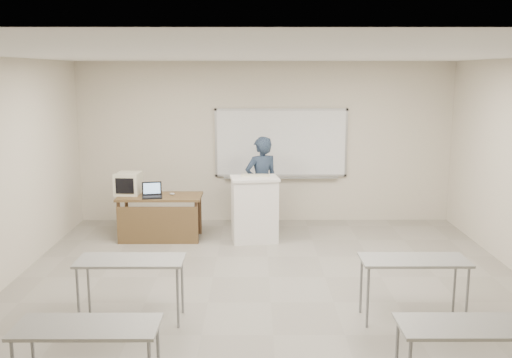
{
  "coord_description": "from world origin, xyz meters",
  "views": [
    {
      "loc": [
        -0.21,
        -6.64,
        2.8
      ],
      "look_at": [
        -0.18,
        2.2,
        1.14
      ],
      "focal_mm": 40.0,
      "sensor_mm": 36.0,
      "label": 1
    }
  ],
  "objects_px": {
    "podium": "(255,209)",
    "presenter": "(261,184)",
    "crt_monitor": "(129,183)",
    "keyboard": "(255,175)",
    "instructor_desk": "(159,209)",
    "whiteboard": "(281,144)",
    "mouse": "(172,194)",
    "laptop": "(153,194)"
  },
  "relations": [
    {
      "from": "whiteboard",
      "to": "keyboard",
      "type": "bearing_deg",
      "value": -111.18
    },
    {
      "from": "podium",
      "to": "keyboard",
      "type": "relative_size",
      "value": 2.31
    },
    {
      "from": "podium",
      "to": "laptop",
      "type": "xyz_separation_m",
      "value": [
        -1.7,
        0.02,
        0.26
      ]
    },
    {
      "from": "instructor_desk",
      "to": "crt_monitor",
      "type": "height_order",
      "value": "crt_monitor"
    },
    {
      "from": "whiteboard",
      "to": "presenter",
      "type": "relative_size",
      "value": 1.46
    },
    {
      "from": "mouse",
      "to": "keyboard",
      "type": "distance_m",
      "value": 1.46
    },
    {
      "from": "presenter",
      "to": "whiteboard",
      "type": "bearing_deg",
      "value": -143.0
    },
    {
      "from": "crt_monitor",
      "to": "laptop",
      "type": "xyz_separation_m",
      "value": [
        0.45,
        -0.25,
        -0.13
      ]
    },
    {
      "from": "whiteboard",
      "to": "instructor_desk",
      "type": "bearing_deg",
      "value": -148.21
    },
    {
      "from": "podium",
      "to": "keyboard",
      "type": "bearing_deg",
      "value": 73.01
    },
    {
      "from": "whiteboard",
      "to": "mouse",
      "type": "distance_m",
      "value": 2.33
    },
    {
      "from": "presenter",
      "to": "crt_monitor",
      "type": "bearing_deg",
      "value": -13.67
    },
    {
      "from": "instructor_desk",
      "to": "keyboard",
      "type": "distance_m",
      "value": 1.71
    },
    {
      "from": "mouse",
      "to": "presenter",
      "type": "xyz_separation_m",
      "value": [
        1.52,
        0.47,
        0.08
      ]
    },
    {
      "from": "podium",
      "to": "presenter",
      "type": "relative_size",
      "value": 0.64
    },
    {
      "from": "whiteboard",
      "to": "instructor_desk",
      "type": "relative_size",
      "value": 1.77
    },
    {
      "from": "instructor_desk",
      "to": "mouse",
      "type": "relative_size",
      "value": 15.29
    },
    {
      "from": "whiteboard",
      "to": "laptop",
      "type": "height_order",
      "value": "whiteboard"
    },
    {
      "from": "whiteboard",
      "to": "podium",
      "type": "bearing_deg",
      "value": -110.51
    },
    {
      "from": "presenter",
      "to": "podium",
      "type": "bearing_deg",
      "value": 55.98
    },
    {
      "from": "crt_monitor",
      "to": "mouse",
      "type": "height_order",
      "value": "crt_monitor"
    },
    {
      "from": "crt_monitor",
      "to": "instructor_desk",
      "type": "bearing_deg",
      "value": -19.12
    },
    {
      "from": "instructor_desk",
      "to": "podium",
      "type": "distance_m",
      "value": 1.6
    },
    {
      "from": "mouse",
      "to": "presenter",
      "type": "relative_size",
      "value": 0.05
    },
    {
      "from": "laptop",
      "to": "keyboard",
      "type": "height_order",
      "value": "keyboard"
    },
    {
      "from": "crt_monitor",
      "to": "mouse",
      "type": "relative_size",
      "value": 4.94
    },
    {
      "from": "keyboard",
      "to": "laptop",
      "type": "bearing_deg",
      "value": -177.22
    },
    {
      "from": "mouse",
      "to": "keyboard",
      "type": "bearing_deg",
      "value": -11.07
    },
    {
      "from": "mouse",
      "to": "presenter",
      "type": "height_order",
      "value": "presenter"
    },
    {
      "from": "mouse",
      "to": "podium",
      "type": "bearing_deg",
      "value": -14.35
    },
    {
      "from": "mouse",
      "to": "keyboard",
      "type": "height_order",
      "value": "keyboard"
    },
    {
      "from": "podium",
      "to": "crt_monitor",
      "type": "xyz_separation_m",
      "value": [
        -2.15,
        0.27,
        0.38
      ]
    },
    {
      "from": "whiteboard",
      "to": "laptop",
      "type": "bearing_deg",
      "value": -149.13
    },
    {
      "from": "instructor_desk",
      "to": "presenter",
      "type": "relative_size",
      "value": 0.83
    },
    {
      "from": "instructor_desk",
      "to": "presenter",
      "type": "xyz_separation_m",
      "value": [
        1.72,
        0.63,
        0.31
      ]
    },
    {
      "from": "mouse",
      "to": "keyboard",
      "type": "relative_size",
      "value": 0.19
    },
    {
      "from": "crt_monitor",
      "to": "mouse",
      "type": "xyz_separation_m",
      "value": [
        0.75,
        -0.08,
        -0.17
      ]
    },
    {
      "from": "podium",
      "to": "crt_monitor",
      "type": "bearing_deg",
      "value": 165.16
    },
    {
      "from": "podium",
      "to": "presenter",
      "type": "xyz_separation_m",
      "value": [
        0.12,
        0.67,
        0.3
      ]
    },
    {
      "from": "podium",
      "to": "mouse",
      "type": "xyz_separation_m",
      "value": [
        -1.4,
        0.2,
        0.22
      ]
    },
    {
      "from": "podium",
      "to": "keyboard",
      "type": "height_order",
      "value": "keyboard"
    },
    {
      "from": "podium",
      "to": "presenter",
      "type": "height_order",
      "value": "presenter"
    }
  ]
}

